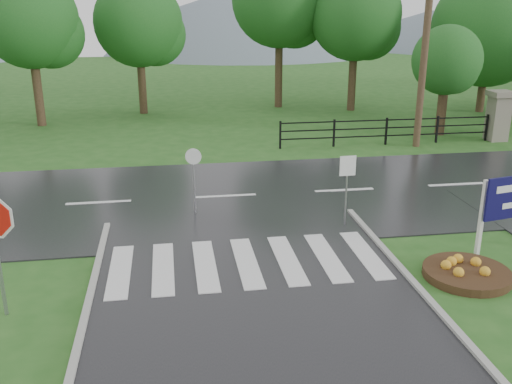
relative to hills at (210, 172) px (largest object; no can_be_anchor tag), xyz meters
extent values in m
cube|color=black|center=(-3.49, -55.00, 15.54)|extent=(90.00, 8.00, 0.04)
cube|color=silver|center=(-6.49, -60.00, 15.60)|extent=(0.50, 2.80, 0.02)
cube|color=silver|center=(-5.49, -60.00, 15.60)|extent=(0.50, 2.80, 0.02)
cube|color=silver|center=(-4.49, -60.00, 15.60)|extent=(0.50, 2.80, 0.02)
cube|color=silver|center=(-3.49, -60.00, 15.60)|extent=(0.50, 2.80, 0.02)
cube|color=silver|center=(-2.49, -60.00, 15.60)|extent=(0.50, 2.80, 0.02)
cube|color=silver|center=(-1.49, -60.00, 15.60)|extent=(0.50, 2.80, 0.02)
cube|color=silver|center=(-0.49, -60.00, 15.60)|extent=(0.50, 2.80, 0.02)
cube|color=gray|center=(9.51, -49.00, 16.54)|extent=(0.80, 0.80, 2.00)
cube|color=#6B6659|center=(9.51, -49.00, 17.66)|extent=(1.00, 1.00, 0.24)
cube|color=black|center=(4.26, -49.00, 15.94)|extent=(9.50, 0.05, 0.05)
cube|color=black|center=(4.26, -49.00, 16.29)|extent=(9.50, 0.05, 0.05)
cube|color=black|center=(4.26, -49.00, 16.64)|extent=(9.50, 0.05, 0.05)
cube|color=black|center=(-0.49, -49.00, 16.14)|extent=(0.08, 0.08, 1.20)
cube|color=black|center=(9.01, -49.00, 16.14)|extent=(0.08, 0.08, 1.20)
sphere|color=slate|center=(4.51, 0.00, -1.74)|extent=(48.00, 48.00, 48.00)
sphere|color=slate|center=(32.51, 0.00, 2.58)|extent=(36.00, 36.00, 36.00)
cube|color=#939399|center=(-8.65, -61.54, 16.54)|extent=(0.06, 0.06, 2.02)
cube|color=silver|center=(2.31, -60.33, 16.52)|extent=(0.12, 0.12, 1.97)
cylinder|color=#332111|center=(1.43, -61.46, 15.64)|extent=(1.99, 1.99, 0.20)
cube|color=#939399|center=(-0.41, -58.00, 16.51)|extent=(0.04, 0.04, 1.94)
cube|color=white|center=(-0.41, -58.02, 17.32)|extent=(0.46, 0.04, 0.56)
cylinder|color=#939399|center=(-4.54, -56.42, 16.48)|extent=(0.06, 0.06, 1.90)
cylinder|color=white|center=(-4.54, -56.44, 17.34)|extent=(0.47, 0.13, 0.47)
cylinder|color=#473523|center=(5.47, -49.50, 19.99)|extent=(0.30, 0.30, 8.91)
cylinder|color=#3D2B1C|center=(7.52, -47.50, 16.98)|extent=(0.45, 0.45, 2.89)
sphere|color=#1A541C|center=(7.52, -47.50, 19.01)|extent=(3.17, 3.17, 3.17)
camera|label=1|loc=(-5.20, -72.40, 21.62)|focal=40.00mm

